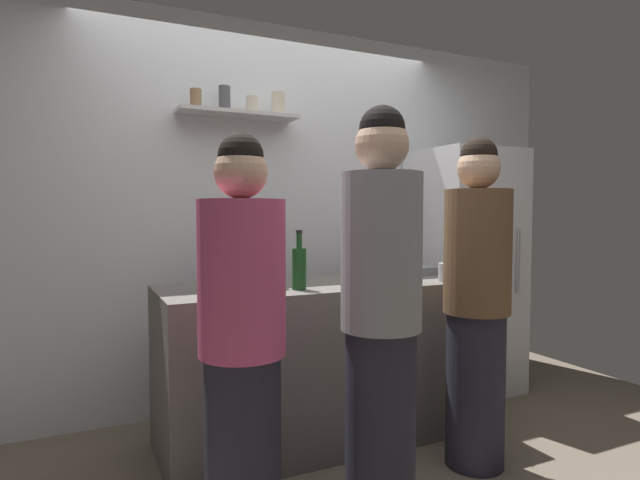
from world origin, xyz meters
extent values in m
plane|color=#726656|center=(0.00, 0.00, 0.00)|extent=(5.28, 5.28, 0.00)
cube|color=white|center=(0.00, 1.25, 1.30)|extent=(4.80, 0.10, 2.60)
cube|color=silver|center=(-0.27, 1.09, 1.95)|extent=(0.78, 0.22, 0.02)
cylinder|color=olive|center=(-0.54, 1.09, 2.02)|extent=(0.07, 0.07, 0.12)
cylinder|color=#4C4C51|center=(-0.36, 1.09, 2.04)|extent=(0.07, 0.07, 0.16)
cylinder|color=beige|center=(-0.18, 1.09, 2.02)|extent=(0.08, 0.08, 0.11)
cylinder|color=beige|center=(0.01, 1.09, 2.04)|extent=(0.09, 0.09, 0.15)
cube|color=white|center=(1.39, 0.85, 0.89)|extent=(0.67, 0.65, 1.78)
cylinder|color=#99999E|center=(1.58, 0.50, 0.98)|extent=(0.02, 0.02, 0.45)
cube|color=#66605B|center=(0.04, 0.51, 0.46)|extent=(1.82, 0.69, 0.91)
cube|color=gray|center=(0.77, 0.66, 0.94)|extent=(0.34, 0.24, 0.05)
cylinder|color=#B2B2B7|center=(0.75, 0.26, 0.97)|extent=(0.10, 0.10, 0.11)
cylinder|color=silver|center=(0.75, 0.27, 1.02)|extent=(0.01, 0.01, 0.15)
cylinder|color=silver|center=(0.76, 0.26, 1.02)|extent=(0.01, 0.02, 0.16)
cylinder|color=silver|center=(0.77, 0.27, 1.03)|extent=(0.01, 0.01, 0.16)
cylinder|color=silver|center=(0.74, 0.26, 1.02)|extent=(0.01, 0.01, 0.16)
cylinder|color=silver|center=(0.74, 0.25, 1.04)|extent=(0.02, 0.02, 0.19)
cylinder|color=silver|center=(0.75, 0.26, 1.03)|extent=(0.02, 0.01, 0.18)
cylinder|color=silver|center=(0.75, 0.26, 1.03)|extent=(0.01, 0.02, 0.17)
cylinder|color=black|center=(0.20, 0.38, 1.00)|extent=(0.08, 0.08, 0.18)
cylinder|color=black|center=(0.20, 0.38, 1.14)|extent=(0.03, 0.03, 0.09)
cylinder|color=gold|center=(0.20, 0.38, 1.19)|extent=(0.04, 0.04, 0.02)
cylinder|color=#19471E|center=(-0.17, 0.33, 1.02)|extent=(0.07, 0.07, 0.22)
cylinder|color=#19471E|center=(-0.17, 0.33, 1.17)|extent=(0.03, 0.03, 0.08)
cylinder|color=black|center=(-0.17, 0.33, 1.22)|extent=(0.03, 0.03, 0.02)
cylinder|color=#472814|center=(-0.28, 0.48, 1.02)|extent=(0.08, 0.08, 0.21)
cylinder|color=#472814|center=(-0.28, 0.48, 1.16)|extent=(0.03, 0.03, 0.07)
cylinder|color=maroon|center=(-0.28, 0.48, 1.20)|extent=(0.03, 0.03, 0.02)
cylinder|color=silver|center=(-0.62, 0.49, 1.02)|extent=(0.08, 0.08, 0.22)
cylinder|color=silver|center=(-0.62, 0.49, 1.14)|extent=(0.05, 0.05, 0.02)
cylinder|color=yellow|center=(-0.62, 0.49, 1.16)|extent=(0.05, 0.05, 0.02)
cylinder|color=#262633|center=(-0.08, -0.34, 0.41)|extent=(0.30, 0.30, 0.83)
cylinder|color=gray|center=(-0.08, -0.34, 1.16)|extent=(0.34, 0.34, 0.66)
sphere|color=#D8AD8C|center=(-0.08, -0.34, 1.60)|extent=(0.22, 0.22, 0.22)
sphere|color=black|center=(-0.08, -0.34, 1.66)|extent=(0.19, 0.19, 0.19)
cylinder|color=#262633|center=(-0.65, -0.24, 0.38)|extent=(0.30, 0.30, 0.76)
cylinder|color=#D14C7F|center=(-0.65, -0.24, 1.07)|extent=(0.34, 0.34, 0.61)
sphere|color=#D8AD8C|center=(-0.65, -0.24, 1.47)|extent=(0.21, 0.21, 0.21)
sphere|color=black|center=(-0.65, -0.24, 1.54)|extent=(0.18, 0.18, 0.18)
cylinder|color=#262633|center=(0.63, -0.13, 0.40)|extent=(0.30, 0.30, 0.80)
cylinder|color=brown|center=(0.63, -0.13, 1.12)|extent=(0.34, 0.34, 0.63)
sphere|color=#D8AD8C|center=(0.63, -0.13, 1.55)|extent=(0.22, 0.22, 0.22)
sphere|color=black|center=(0.63, -0.13, 1.61)|extent=(0.18, 0.18, 0.18)
camera|label=1|loc=(-1.23, -2.17, 1.32)|focal=29.08mm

